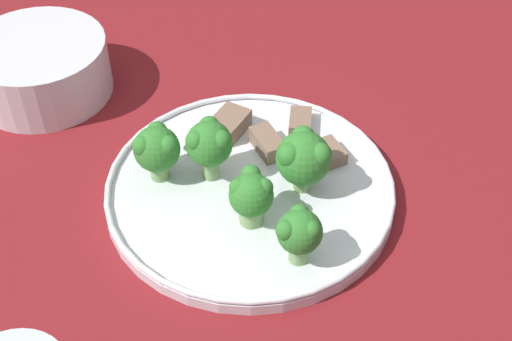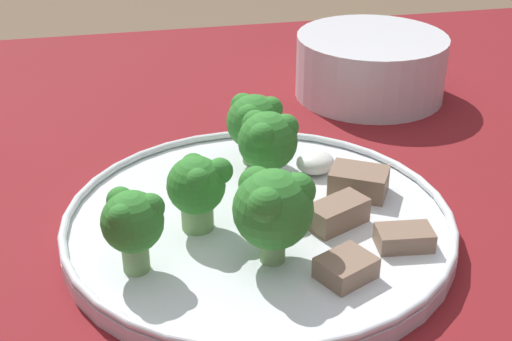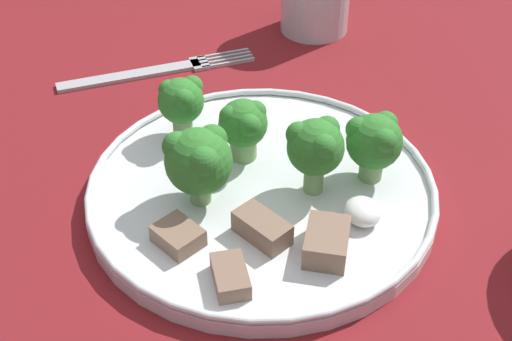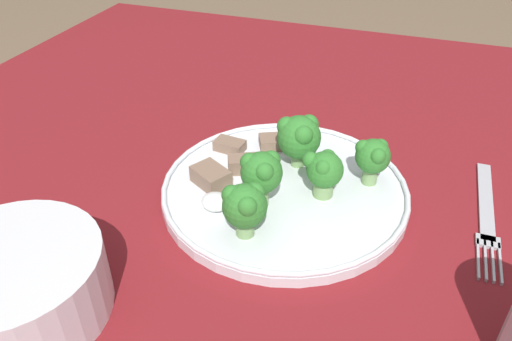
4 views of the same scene
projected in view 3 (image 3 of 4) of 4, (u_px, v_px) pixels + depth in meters
The scene contains 13 objects.
table at pixel (203, 251), 0.65m from camera, with size 1.26×1.09×0.74m.
dinner_plate at pixel (262, 191), 0.57m from camera, with size 0.28×0.28×0.02m.
fork at pixel (156, 71), 0.73m from camera, with size 0.02×0.20×0.00m.
broccoli_floret_near_rim_left at pixel (183, 101), 0.60m from camera, with size 0.04×0.04×0.06m.
broccoli_floret_center_left at pixel (374, 141), 0.56m from camera, with size 0.05×0.04×0.06m.
broccoli_floret_back_left at pixel (316, 147), 0.54m from camera, with size 0.05×0.04×0.06m.
broccoli_floret_front_left at pixel (198, 160), 0.53m from camera, with size 0.05×0.05×0.06m.
broccoli_floret_center_back at pixel (245, 127), 0.58m from camera, with size 0.04×0.04×0.05m.
meat_slice_front_slice at pixel (262, 228), 0.52m from camera, with size 0.05×0.04×0.02m.
meat_slice_middle_slice at pixel (178, 236), 0.52m from camera, with size 0.04×0.04×0.01m.
meat_slice_rear_slice at pixel (327, 242), 0.51m from camera, with size 0.05×0.05×0.02m.
meat_slice_edge_slice at pixel (230, 276), 0.49m from camera, with size 0.04×0.03×0.01m.
sauce_dollop at pixel (363, 211), 0.53m from camera, with size 0.03×0.03×0.02m.
Camera 3 is at (0.45, -0.10, 1.12)m, focal length 50.00 mm.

